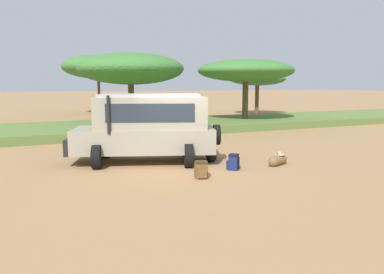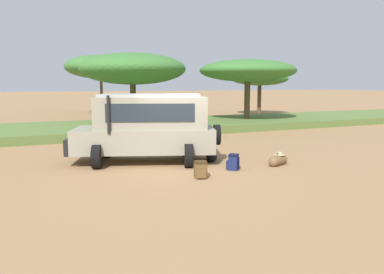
% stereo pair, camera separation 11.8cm
% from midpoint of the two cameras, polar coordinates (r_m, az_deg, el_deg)
% --- Properties ---
extents(ground_plane, '(320.00, 320.00, 0.00)m').
position_cam_midpoint_polar(ground_plane, '(12.63, -2.23, -4.65)').
color(ground_plane, '#9E754C').
extents(grass_bank, '(120.00, 7.00, 0.44)m').
position_cam_midpoint_polar(grass_bank, '(22.58, -12.56, 1.30)').
color(grass_bank, '#5B7538').
rests_on(grass_bank, ground_plane).
extents(safari_vehicle, '(5.42, 3.73, 2.44)m').
position_cam_midpoint_polar(safari_vehicle, '(13.38, -7.06, 1.62)').
color(safari_vehicle, gray).
rests_on(safari_vehicle, ground_plane).
extents(backpack_beside_front_wheel, '(0.48, 0.47, 0.52)m').
position_cam_midpoint_polar(backpack_beside_front_wheel, '(12.29, 6.03, -3.84)').
color(backpack_beside_front_wheel, navy).
rests_on(backpack_beside_front_wheel, ground_plane).
extents(backpack_cluster_center, '(0.44, 0.47, 0.51)m').
position_cam_midpoint_polar(backpack_cluster_center, '(11.16, 1.10, -5.02)').
color(backpack_cluster_center, brown).
rests_on(backpack_cluster_center, ground_plane).
extents(duffel_bag_low_black_case, '(0.91, 0.59, 0.44)m').
position_cam_midpoint_polar(duffel_bag_low_black_case, '(13.28, 12.70, -3.44)').
color(duffel_bag_low_black_case, brown).
rests_on(duffel_bag_low_black_case, ground_plane).
extents(duffel_bag_soft_canvas, '(0.59, 0.90, 0.47)m').
position_cam_midpoint_polar(duffel_bag_soft_canvas, '(13.73, 2.64, -2.84)').
color(duffel_bag_soft_canvas, black).
rests_on(duffel_bag_soft_canvas, ground_plane).
extents(acacia_tree_left_mid, '(6.83, 6.65, 5.62)m').
position_cam_midpoint_polar(acacia_tree_left_mid, '(37.84, -14.20, 10.31)').
color(acacia_tree_left_mid, brown).
rests_on(acacia_tree_left_mid, ground_plane).
extents(acacia_tree_centre_back, '(7.41, 8.10, 4.98)m').
position_cam_midpoint_polar(acacia_tree_centre_back, '(27.11, -9.47, 10.18)').
color(acacia_tree_centre_back, brown).
rests_on(acacia_tree_centre_back, ground_plane).
extents(acacia_tree_right_mid, '(6.64, 6.34, 4.47)m').
position_cam_midpoint_polar(acacia_tree_right_mid, '(26.10, 8.07, 9.95)').
color(acacia_tree_right_mid, brown).
rests_on(acacia_tree_right_mid, ground_plane).
extents(acacia_tree_far_right, '(5.33, 5.11, 3.94)m').
position_cam_midpoint_polar(acacia_tree_far_right, '(35.89, 9.83, 8.68)').
color(acacia_tree_far_right, brown).
rests_on(acacia_tree_far_right, ground_plane).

